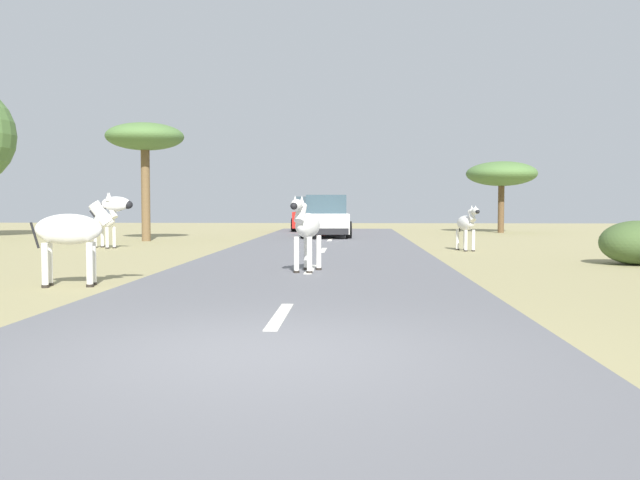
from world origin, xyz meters
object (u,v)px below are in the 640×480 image
Objects in this scene: zebra_0 at (307,227)px; zebra_3 at (467,224)px; car_1 at (326,218)px; tree_3 at (502,174)px; car_0 at (314,215)px; tree_0 at (145,139)px; zebra_1 at (74,230)px; zebra_2 at (106,221)px; bush_0 at (637,243)px.

zebra_0 reaches higher than zebra_3.
car_1 is 10.32m from tree_3.
tree_0 is (-5.90, -9.42, 3.04)m from car_0.
zebra_1 is 23.95m from car_0.
car_0 reaches higher than zebra_0.
tree_0 is 1.28× the size of tree_3.
zebra_0 is 0.94× the size of zebra_1.
car_1 is (0.87, -6.62, 0.00)m from car_0.
car_1 is at bearing -80.80° from car_0.
car_0 is at bearing 173.73° from tree_3.
tree_0 is (-6.77, -2.80, 3.04)m from car_1.
car_1 is at bearing -74.09° from zebra_3.
tree_0 is at bearing -177.87° from zebra_1.
tree_0 reaches higher than zebra_2.
zebra_2 is 5.22m from tree_0.
zebra_2 is 1.02× the size of zebra_3.
zebra_1 is 10.58m from zebra_2.
car_0 reaches higher than zebra_3.
car_0 is (5.90, 13.69, -0.03)m from zebra_2.
tree_0 reaches higher than zebra_3.
car_0 is (2.75, 23.79, -0.11)m from zebra_1.
tree_0 is (-0.01, 4.27, 3.01)m from zebra_2.
tree_0 reaches higher than tree_3.
tree_3 is at bearing -120.35° from zebra_3.
car_0 is 9.57m from tree_3.
bush_0 is at bearing 110.58° from zebra_3.
zebra_2 is 11.35m from zebra_3.
car_0 is at bearing -166.72° from zebra_2.
zebra_0 is at bearing 109.72° from zebra_1.
tree_3 reaches higher than bush_0.
car_0 is at bearing -74.70° from zebra_0.
tree_3 reaches higher than car_1.
zebra_0 is 22.23m from tree_3.
zebra_0 is 0.36× the size of car_1.
car_1 is 2.58× the size of bush_0.
zebra_1 is 17.55m from car_1.
tree_0 is at bearing 146.48° from bush_0.
tree_3 is at bearing 166.42° from zebra_2.
zebra_0 is 7.97m from bush_0.
tree_0 reaches higher than zebra_0.
zebra_3 is 5.59m from bush_0.
zebra_0 is 14.33m from tree_0.
bush_0 is (7.54, 2.55, -0.44)m from zebra_0.
bush_0 is at bearing 119.01° from car_1.
car_0 is at bearing 163.17° from zebra_1.
car_0 is 1.25× the size of tree_3.
zebra_2 is at bearing -111.56° from car_0.
tree_3 is at bearing -4.53° from car_0.
bush_0 is (8.62, -19.03, -0.33)m from car_0.
bush_0 is at bearing 102.49° from zebra_1.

